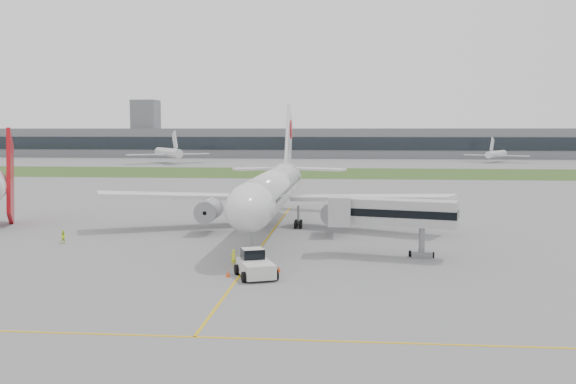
# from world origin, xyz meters

# --- Properties ---
(ground) EXTENTS (600.00, 600.00, 0.00)m
(ground) POSITION_xyz_m (0.00, 0.00, 0.00)
(ground) COLOR gray
(ground) RESTS_ON ground
(apron_markings) EXTENTS (70.00, 70.00, 0.04)m
(apron_markings) POSITION_xyz_m (0.00, -5.00, 0.00)
(apron_markings) COLOR gold
(apron_markings) RESTS_ON ground
(grass_strip) EXTENTS (600.00, 50.00, 0.02)m
(grass_strip) POSITION_xyz_m (0.00, 120.00, 0.01)
(grass_strip) COLOR #324D1D
(grass_strip) RESTS_ON ground
(terminal_building) EXTENTS (320.00, 22.30, 14.00)m
(terminal_building) POSITION_xyz_m (0.00, 229.87, 7.00)
(terminal_building) COLOR slate
(terminal_building) RESTS_ON ground
(control_tower) EXTENTS (12.00, 12.00, 56.00)m
(control_tower) POSITION_xyz_m (-90.00, 232.00, 0.00)
(control_tower) COLOR slate
(control_tower) RESTS_ON ground
(airliner) EXTENTS (48.13, 53.95, 17.88)m
(airliner) POSITION_xyz_m (0.00, 4.87, 5.66)
(airliner) COLOR silver
(airliner) RESTS_ON ground
(pushback_tug) EXTENTS (4.57, 5.46, 2.46)m
(pushback_tug) POSITION_xyz_m (1.46, -22.50, 1.13)
(pushback_tug) COLOR silver
(pushback_tug) RESTS_ON ground
(jet_bridge) EXTENTS (13.77, 5.95, 6.29)m
(jet_bridge) POSITION_xyz_m (14.17, -11.65, 4.65)
(jet_bridge) COLOR #B2B2B5
(jet_bridge) RESTS_ON ground
(safety_cone_left) EXTENTS (0.45, 0.45, 0.61)m
(safety_cone_left) POSITION_xyz_m (-0.98, -22.92, 0.31)
(safety_cone_left) COLOR #EB450C
(safety_cone_left) RESTS_ON ground
(safety_cone_right) EXTENTS (0.42, 0.42, 0.58)m
(safety_cone_right) POSITION_xyz_m (3.43, -20.46, 0.29)
(safety_cone_right) COLOR #EB450C
(safety_cone_right) RESTS_ON ground
(ground_crew_near) EXTENTS (0.72, 0.72, 1.68)m
(ground_crew_near) POSITION_xyz_m (-1.32, -18.23, 0.84)
(ground_crew_near) COLOR #F5FF2A
(ground_crew_near) RESTS_ON ground
(ground_crew_far) EXTENTS (0.97, 0.96, 1.58)m
(ground_crew_far) POSITION_xyz_m (-23.62, -7.60, 0.79)
(ground_crew_far) COLOR #D5FB29
(ground_crew_far) RESTS_ON ground
(distant_aircraft_left) EXTENTS (43.31, 42.03, 12.61)m
(distant_aircraft_left) POSITION_xyz_m (-61.32, 170.29, 0.00)
(distant_aircraft_left) COLOR silver
(distant_aircraft_left) RESTS_ON ground
(distant_aircraft_right) EXTENTS (33.81, 32.52, 9.98)m
(distant_aircraft_right) POSITION_xyz_m (70.80, 190.30, 0.00)
(distant_aircraft_right) COLOR silver
(distant_aircraft_right) RESTS_ON ground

